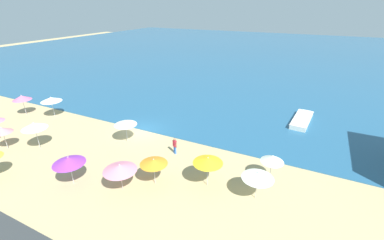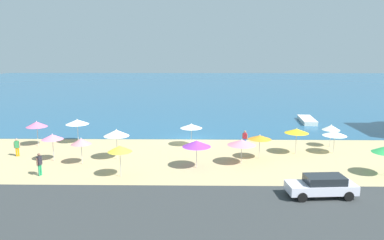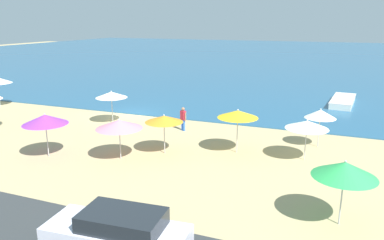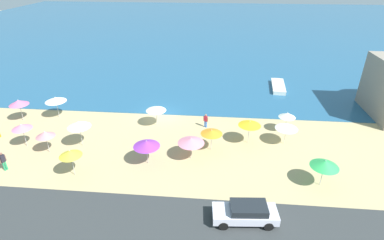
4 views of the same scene
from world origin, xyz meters
TOP-DOWN VIEW (x-y plane):
  - ground_plane at (0.00, 0.00)m, footprint 160.00×160.00m
  - sea at (0.00, 55.00)m, footprint 150.00×110.00m
  - coastal_road at (0.00, -18.00)m, footprint 80.00×8.00m
  - beach_umbrella_0 at (-9.21, -8.82)m, footprint 1.75×1.75m
  - beach_umbrella_1 at (-5.25, -11.99)m, footprint 1.87×1.87m
  - beach_umbrella_2 at (-15.55, -2.82)m, footprint 2.10×2.10m
  - beach_umbrella_3 at (-11.80, -1.70)m, footprint 2.36×2.36m
  - beach_umbrella_4 at (6.22, -6.99)m, footprint 2.08×2.08m
  - beach_umbrella_5 at (0.60, -9.73)m, footprint 2.36×2.36m
  - beach_umbrella_6 at (9.88, -5.41)m, footprint 2.22×2.22m
  - beach_umbrella_7 at (13.49, -5.22)m, footprint 2.22×2.22m
  - beach_umbrella_8 at (-6.48, -7.45)m, footprint 2.24×2.24m
  - beach_umbrella_9 at (0.04, -2.66)m, footprint 2.21×2.21m
  - beach_umbrella_11 at (4.42, -8.62)m, footprint 2.44×2.44m
  - beach_umbrella_12 at (14.00, -2.75)m, footprint 1.76×1.76m
  - beach_umbrella_13 at (-11.98, -7.98)m, footprint 1.86×1.86m
  - bather_0 at (5.46, -2.57)m, footprint 0.52×0.36m
  - bather_1 at (-15.83, -6.64)m, footprint 0.57×0.26m
  - bather_2 at (-11.57, -11.86)m, footprint 0.33×0.54m
  - parked_car_0 at (8.92, -15.89)m, footprint 4.60×2.09m
  - skiff_nearshore at (15.31, 9.85)m, footprint 2.23×5.94m

SIDE VIEW (x-z plane):
  - ground_plane at x=0.00m, z-range 0.00..0.00m
  - sea at x=0.00m, z-range 0.00..0.05m
  - coastal_road at x=0.00m, z-range 0.00..0.06m
  - skiff_nearshore at x=15.31m, z-range 0.05..0.58m
  - parked_car_0 at x=8.92m, z-range 0.10..1.55m
  - bather_0 at x=5.46m, z-range 0.09..1.68m
  - bather_1 at x=-15.83m, z-range 0.10..1.78m
  - bather_2 at x=-11.57m, z-range 0.11..1.92m
  - beach_umbrella_11 at x=4.42m, z-range 0.80..3.00m
  - beach_umbrella_7 at x=13.49m, z-range 0.82..3.02m
  - beach_umbrella_4 at x=6.22m, z-range 0.85..3.06m
  - beach_umbrella_12 at x=14.00m, z-range 0.82..3.11m
  - beach_umbrella_0 at x=-9.21m, z-range 0.83..3.13m
  - beach_umbrella_9 at x=0.04m, z-range 0.88..3.21m
  - beach_umbrella_5 at x=0.60m, z-range 0.87..3.25m
  - beach_umbrella_13 at x=-11.98m, z-range 0.93..3.39m
  - beach_umbrella_6 at x=9.88m, z-range 0.96..3.43m
  - beach_umbrella_2 at x=-15.55m, z-range 0.94..3.50m
  - beach_umbrella_1 at x=-5.25m, z-range 0.95..3.49m
  - beach_umbrella_3 at x=-11.80m, z-range 0.97..3.54m
  - beach_umbrella_8 at x=-6.48m, z-range 1.03..3.79m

